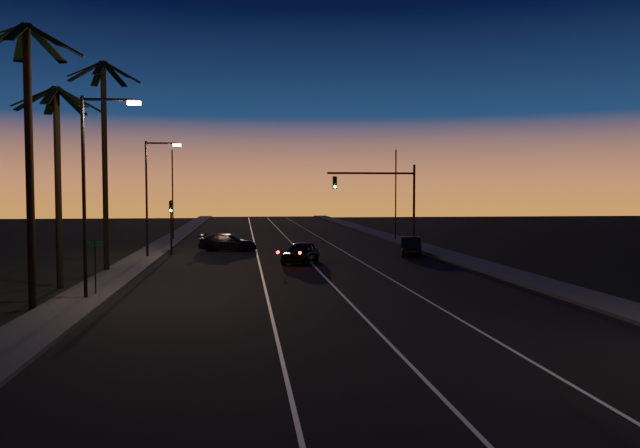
{
  "coord_description": "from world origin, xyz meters",
  "views": [
    {
      "loc": [
        -4.09,
        -8.41,
        4.8
      ],
      "look_at": [
        -0.13,
        23.43,
        3.16
      ],
      "focal_mm": 35.0,
      "sensor_mm": 36.0,
      "label": 1
    }
  ],
  "objects": [
    {
      "name": "streetlight_left_near",
      "position": [
        -10.7,
        20.0,
        5.32
      ],
      "size": [
        2.55,
        0.26,
        9.0
      ],
      "color": "black",
      "rests_on": "ground"
    },
    {
      "name": "signal_mast",
      "position": [
        7.14,
        39.99,
        4.78
      ],
      "size": [
        7.1,
        0.41,
        7.0
      ],
      "color": "black",
      "rests_on": "ground"
    },
    {
      "name": "far_pole_right",
      "position": [
        11.0,
        52.0,
        4.5
      ],
      "size": [
        0.14,
        0.14,
        9.0
      ],
      "primitive_type": "cylinder",
      "color": "black",
      "rests_on": "ground"
    },
    {
      "name": "palm_near",
      "position": [
        -12.6,
        18.0,
        7.07
      ],
      "size": [
        4.25,
        4.16,
        11.53
      ],
      "color": "black",
      "rests_on": "ground"
    },
    {
      "name": "palm_mid",
      "position": [
        -13.2,
        24.0,
        6.25
      ],
      "size": [
        4.25,
        4.16,
        10.03
      ],
      "color": "black",
      "rests_on": "ground"
    },
    {
      "name": "sidewalk_right",
      "position": [
        11.2,
        30.0,
        0.08
      ],
      "size": [
        2.4,
        170.0,
        0.16
      ],
      "primitive_type": "cube",
      "color": "#343432",
      "rests_on": "ground"
    },
    {
      "name": "cross_car",
      "position": [
        -5.31,
        42.87,
        0.7
      ],
      "size": [
        5.06,
        3.0,
        1.37
      ],
      "color": "black",
      "rests_on": "road"
    },
    {
      "name": "sidewalk_left",
      "position": [
        -11.2,
        30.0,
        0.08
      ],
      "size": [
        2.4,
        170.0,
        0.16
      ],
      "primitive_type": "cube",
      "color": "#343432",
      "rests_on": "ground"
    },
    {
      "name": "lane_stripe_mid",
      "position": [
        0.5,
        30.0,
        0.02
      ],
      "size": [
        0.12,
        160.0,
        0.01
      ],
      "primitive_type": "cube",
      "color": "silver",
      "rests_on": "road"
    },
    {
      "name": "right_car",
      "position": [
        8.54,
        37.4,
        0.7
      ],
      "size": [
        2.42,
        4.43,
        1.38
      ],
      "color": "black",
      "rests_on": "road"
    },
    {
      "name": "signal_post",
      "position": [
        -9.5,
        39.98,
        2.89
      ],
      "size": [
        0.28,
        0.37,
        4.2
      ],
      "color": "black",
      "rests_on": "ground"
    },
    {
      "name": "street_sign",
      "position": [
        -10.8,
        21.0,
        1.66
      ],
      "size": [
        0.7,
        0.06,
        2.6
      ],
      "color": "black",
      "rests_on": "ground"
    },
    {
      "name": "road",
      "position": [
        0.0,
        30.0,
        0.01
      ],
      "size": [
        20.0,
        170.0,
        0.01
      ],
      "primitive_type": "cube",
      "color": "black",
      "rests_on": "ground"
    },
    {
      "name": "lane_stripe_left",
      "position": [
        -3.0,
        30.0,
        0.02
      ],
      "size": [
        0.12,
        160.0,
        0.01
      ],
      "primitive_type": "cube",
      "color": "silver",
      "rests_on": "road"
    },
    {
      "name": "streetlight_left_far",
      "position": [
        -10.69,
        38.0,
        5.06
      ],
      "size": [
        2.55,
        0.26,
        8.5
      ],
      "color": "black",
      "rests_on": "ground"
    },
    {
      "name": "lane_stripe_right",
      "position": [
        4.0,
        30.0,
        0.02
      ],
      "size": [
        0.12,
        160.0,
        0.01
      ],
      "primitive_type": "cube",
      "color": "silver",
      "rests_on": "road"
    },
    {
      "name": "lead_car",
      "position": [
        -0.21,
        33.22,
        0.75
      ],
      "size": [
        3.38,
        5.07,
        1.47
      ],
      "color": "black",
      "rests_on": "road"
    },
    {
      "name": "palm_far",
      "position": [
        -12.2,
        30.0,
        7.61
      ],
      "size": [
        4.25,
        4.16,
        12.53
      ],
      "color": "black",
      "rests_on": "ground"
    },
    {
      "name": "far_pole_left",
      "position": [
        -11.0,
        55.0,
        4.5
      ],
      "size": [
        0.14,
        0.14,
        9.0
      ],
      "primitive_type": "cylinder",
      "color": "black",
      "rests_on": "ground"
    }
  ]
}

